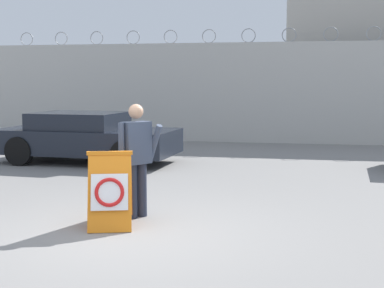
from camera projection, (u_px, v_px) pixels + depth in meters
name	position (u px, v px, depth m)	size (l,w,h in m)	color
ground_plane	(126.00, 235.00, 7.05)	(90.00, 90.00, 0.00)	gray
perimeter_wall	(228.00, 92.00, 17.74)	(36.00, 0.30, 3.73)	beige
barricade_sign	(110.00, 190.00, 7.38)	(0.77, 0.89, 1.06)	orange
security_guard	(137.00, 155.00, 7.85)	(0.61, 0.53, 1.68)	#232838
parked_car_front_coupe	(86.00, 137.00, 13.29)	(4.55, 2.25, 1.25)	black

